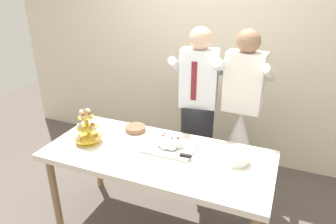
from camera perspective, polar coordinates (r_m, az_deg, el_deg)
The scene contains 8 objects.
rear_wall at distance 3.58m, azimuth 7.96°, elevation 13.70°, with size 5.20×0.10×2.90m, color beige.
dessert_table at distance 2.53m, azimuth -1.94°, elevation -8.96°, with size 1.80×0.80×0.78m.
cupcake_stand at distance 2.66m, azimuth -14.56°, elevation -3.06°, with size 0.23×0.23×0.31m.
main_cake_tray at distance 2.53m, azimuth 0.30°, elevation -5.84°, with size 0.44×0.31×0.12m.
plate_stack at distance 2.41m, azimuth 12.47°, elevation -8.18°, with size 0.19×0.19×0.08m.
round_cake at distance 2.81m, azimuth -5.98°, elevation -3.17°, with size 0.24×0.24×0.06m.
person_groom at distance 3.07m, azimuth 5.35°, elevation -1.72°, with size 0.52×0.55×1.66m.
person_bride at distance 3.11m, azimuth 12.70°, elevation -5.33°, with size 0.56×0.56×1.66m.
Camera 1 is at (0.89, -1.93, 2.07)m, focal length 33.29 mm.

